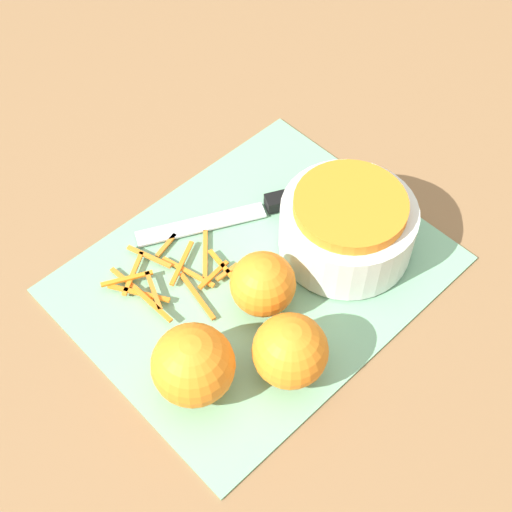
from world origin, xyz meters
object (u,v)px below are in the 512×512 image
(orange_left, at_px, (263,284))
(knife, at_px, (282,201))
(bowl_speckled, at_px, (347,225))
(orange_right, at_px, (193,365))
(orange_back, at_px, (290,351))

(orange_left, bearing_deg, knife, -143.75)
(bowl_speckled, distance_m, knife, 0.10)
(knife, xyz_separation_m, orange_left, (0.11, 0.08, 0.03))
(bowl_speckled, relative_size, orange_right, 1.84)
(knife, distance_m, orange_right, 0.26)
(orange_left, relative_size, orange_back, 0.92)
(orange_left, xyz_separation_m, orange_right, (0.12, 0.02, 0.01))
(bowl_speckled, height_order, orange_back, bowl_speckled)
(orange_right, height_order, orange_back, orange_right)
(knife, xyz_separation_m, orange_right, (0.23, 0.11, 0.03))
(bowl_speckled, bearing_deg, knife, -85.08)
(bowl_speckled, relative_size, orange_back, 1.99)
(orange_right, distance_m, orange_back, 0.10)
(orange_back, bearing_deg, bowl_speckled, -157.15)
(knife, height_order, orange_back, orange_back)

